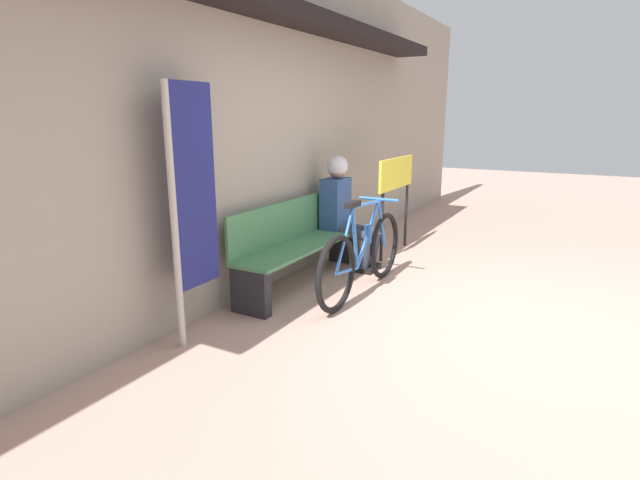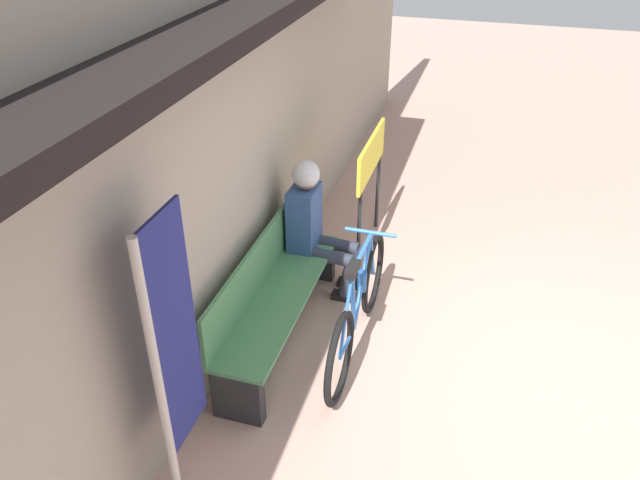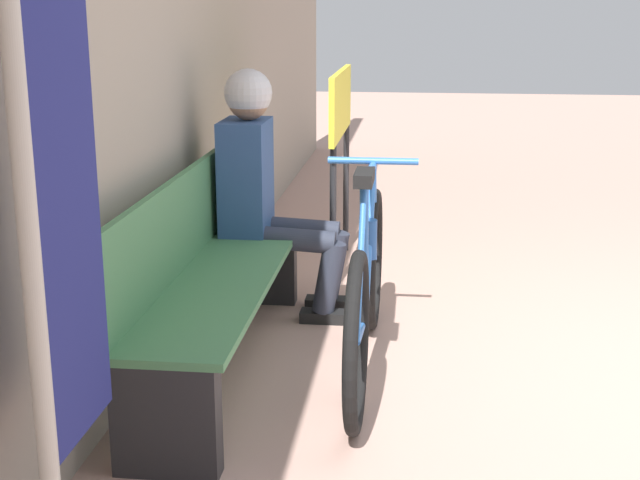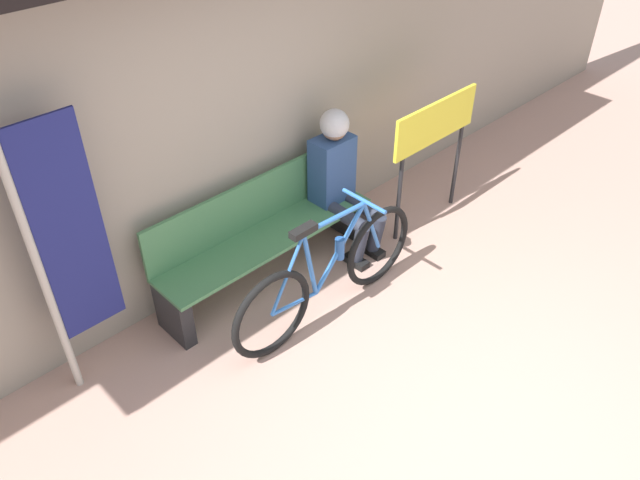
% 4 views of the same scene
% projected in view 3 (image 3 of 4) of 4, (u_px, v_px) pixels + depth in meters
% --- Properties ---
extents(park_bench_near, '(1.86, 0.42, 0.82)m').
position_uv_depth(park_bench_near, '(209.00, 281.00, 3.73)').
color(park_bench_near, '#477F51').
rests_on(park_bench_near, ground_plane).
extents(bicycle, '(1.75, 0.40, 0.91)m').
position_uv_depth(bicycle, '(366.00, 288.00, 3.72)').
color(bicycle, black).
rests_on(bicycle, ground_plane).
extents(person_seated, '(0.34, 0.61, 1.22)m').
position_uv_depth(person_seated, '(264.00, 178.00, 4.33)').
color(person_seated, '#2D3342').
rests_on(person_seated, ground_plane).
extents(banner_pole, '(0.45, 0.05, 1.86)m').
position_uv_depth(banner_pole, '(55.00, 194.00, 2.17)').
color(banner_pole, '#B7B2A8').
rests_on(banner_pole, ground_plane).
extents(signboard, '(1.00, 0.04, 1.15)m').
position_uv_depth(signboard, '(341.00, 119.00, 5.02)').
color(signboard, '#232326').
rests_on(signboard, ground_plane).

